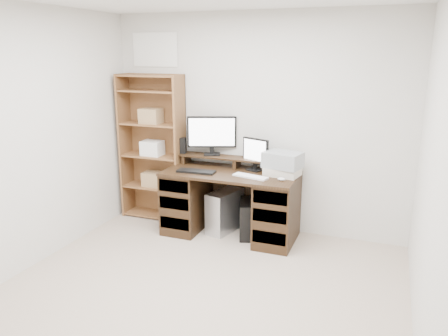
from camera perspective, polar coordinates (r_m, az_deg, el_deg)
The scene contains 14 objects.
room at distance 3.24m, azimuth -6.13°, elevation 0.45°, with size 3.54×4.04×2.54m.
desk at distance 5.01m, azimuth 0.87°, elevation -4.51°, with size 1.50×0.70×0.75m.
riser_shelf at distance 5.06m, azimuth 1.70°, elevation 1.08°, with size 1.40×0.22×0.12m.
monitor_wide at distance 5.15m, azimuth -1.60°, elevation 4.54°, with size 0.55×0.24×0.46m.
monitor_small at distance 4.93m, azimuth 4.12°, elevation 1.96°, with size 0.33×0.18×0.37m.
speaker at distance 5.27m, azimuth -5.41°, elevation 2.93°, with size 0.08×0.08×0.19m, color black.
keyboard_black at distance 4.89m, azimuth -3.67°, elevation -0.44°, with size 0.43×0.14×0.02m, color black.
keyboard_white at distance 4.70m, azimuth 3.48°, elevation -1.12°, with size 0.39×0.12×0.02m, color white.
mouse at distance 4.61m, azimuth 7.51°, elevation -1.44°, with size 0.08×0.05×0.03m, color silver.
printer at distance 4.80m, azimuth 7.65°, elevation -0.44°, with size 0.36×0.27×0.09m, color beige.
basket at distance 4.76m, azimuth 7.70°, elevation 1.06°, with size 0.39×0.28×0.17m, color #91979B.
tower_silver at distance 5.15m, azimuth 0.11°, elevation -5.64°, with size 0.22×0.49×0.49m, color #B8BBC0.
tower_black at distance 5.03m, azimuth 3.13°, elevation -6.62°, with size 0.29×0.45×0.42m.
bookshelf at distance 5.50m, azimuth -9.22°, elevation 2.82°, with size 0.80×0.30×1.80m.
Camera 1 is at (1.44, -2.79, 2.06)m, focal length 35.00 mm.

